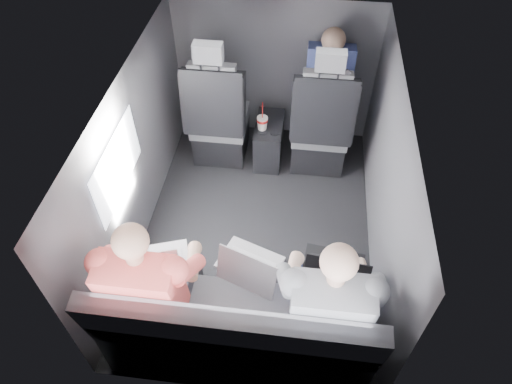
# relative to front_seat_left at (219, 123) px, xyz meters

# --- Properties ---
(floor) EXTENTS (2.60, 2.60, 0.00)m
(floor) POSITION_rel_front_seat_left_xyz_m (0.45, -0.84, -0.40)
(floor) COLOR black
(floor) RESTS_ON ground
(ceiling) EXTENTS (2.60, 2.60, 0.00)m
(ceiling) POSITION_rel_front_seat_left_xyz_m (0.45, -0.84, 0.95)
(ceiling) COLOR #B2B2AD
(ceiling) RESTS_ON panel_back
(panel_left) EXTENTS (0.02, 2.60, 1.35)m
(panel_left) POSITION_rel_front_seat_left_xyz_m (-0.45, -0.84, 0.27)
(panel_left) COLOR #56565B
(panel_left) RESTS_ON floor
(panel_right) EXTENTS (0.02, 2.60, 1.35)m
(panel_right) POSITION_rel_front_seat_left_xyz_m (1.35, -0.84, 0.27)
(panel_right) COLOR #56565B
(panel_right) RESTS_ON floor
(panel_front) EXTENTS (1.80, 0.02, 1.35)m
(panel_front) POSITION_rel_front_seat_left_xyz_m (0.45, 0.46, 0.27)
(panel_front) COLOR #56565B
(panel_front) RESTS_ON floor
(panel_back) EXTENTS (1.80, 0.02, 1.35)m
(panel_back) POSITION_rel_front_seat_left_xyz_m (0.45, -2.14, 0.27)
(panel_back) COLOR #56565B
(panel_back) RESTS_ON floor
(side_window) EXTENTS (0.02, 0.75, 0.42)m
(side_window) POSITION_rel_front_seat_left_xyz_m (-0.43, -1.14, 0.50)
(side_window) COLOR white
(side_window) RESTS_ON panel_left
(seatbelt) EXTENTS (0.35, 0.11, 0.59)m
(seatbelt) POSITION_rel_front_seat_left_xyz_m (0.90, -0.17, 0.40)
(seatbelt) COLOR black
(seatbelt) RESTS_ON front_seat_right
(front_seat_left) EXTENTS (0.52, 0.58, 1.26)m
(front_seat_left) POSITION_rel_front_seat_left_xyz_m (0.00, 0.00, 0.00)
(front_seat_left) COLOR black
(front_seat_left) RESTS_ON floor
(front_seat_right) EXTENTS (0.52, 0.58, 1.26)m
(front_seat_right) POSITION_rel_front_seat_left_xyz_m (0.90, 0.00, 0.00)
(front_seat_right) COLOR black
(front_seat_right) RESTS_ON floor
(center_console) EXTENTS (0.24, 0.48, 0.41)m
(center_console) POSITION_rel_front_seat_left_xyz_m (0.45, 0.04, -0.20)
(center_console) COLOR black
(center_console) RESTS_ON floor
(rear_bench) EXTENTS (1.60, 0.57, 0.92)m
(rear_bench) POSITION_rel_front_seat_left_xyz_m (0.45, -1.90, -0.09)
(rear_bench) COLOR slate
(rear_bench) RESTS_ON floor
(soda_cup) EXTENTS (0.10, 0.10, 0.29)m
(soda_cup) POSITION_rel_front_seat_left_xyz_m (0.40, -0.05, 0.07)
(soda_cup) COLOR white
(soda_cup) RESTS_ON center_console
(laptop_white) EXTENTS (0.41, 0.43, 0.26)m
(laptop_white) POSITION_rel_front_seat_left_xyz_m (-0.07, -1.68, 0.24)
(laptop_white) COLOR silver
(laptop_white) RESTS_ON passenger_rear_left
(laptop_silver) EXTENTS (0.43, 0.44, 0.26)m
(laptop_silver) POSITION_rel_front_seat_left_xyz_m (0.49, -1.63, 0.24)
(laptop_silver) COLOR #ADACB1
(laptop_silver) RESTS_ON rear_bench
(laptop_black) EXTENTS (0.40, 0.37, 0.26)m
(laptop_black) POSITION_rel_front_seat_left_xyz_m (1.00, -1.59, 0.24)
(laptop_black) COLOR black
(laptop_black) RESTS_ON passenger_rear_right
(passenger_rear_left) EXTENTS (0.53, 0.64, 1.26)m
(passenger_rear_left) POSITION_rel_front_seat_left_xyz_m (-0.05, -1.81, 0.24)
(passenger_rear_left) COLOR #37363C
(passenger_rear_left) RESTS_ON rear_bench
(passenger_rear_right) EXTENTS (0.53, 0.64, 1.26)m
(passenger_rear_right) POSITION_rel_front_seat_left_xyz_m (0.96, -1.81, 0.24)
(passenger_rear_right) COLOR navy
(passenger_rear_right) RESTS_ON rear_bench
(passenger_front_right) EXTENTS (0.39, 0.39, 0.78)m
(passenger_front_right) POSITION_rel_front_seat_left_xyz_m (0.93, 0.26, 0.35)
(passenger_front_right) COLOR navy
(passenger_front_right) RESTS_ON front_seat_right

